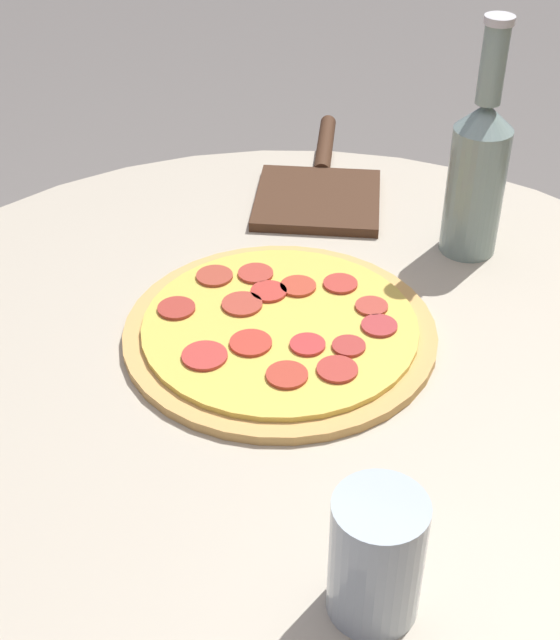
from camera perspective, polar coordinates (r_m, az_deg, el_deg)
table at (r=0.97m, az=0.80°, el=-11.69°), size 0.97×0.97×0.75m
pizza at (r=0.89m, az=-0.00°, el=-0.61°), size 0.31×0.31×0.02m
beer_bottle at (r=1.00m, az=12.54°, el=9.34°), size 0.06×0.06×0.27m
pizza_paddle at (r=1.14m, az=2.53°, el=8.50°), size 0.32×0.18×0.02m
drinking_glass at (r=0.63m, az=6.18°, el=-14.85°), size 0.07×0.07×0.10m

